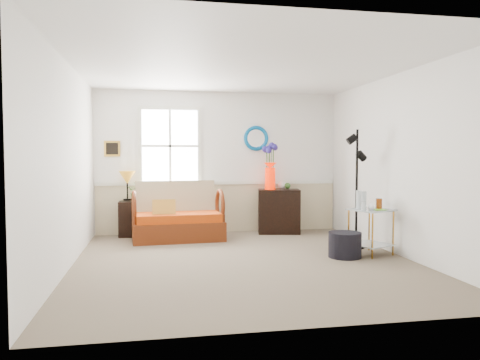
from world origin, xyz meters
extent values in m
cube|color=#706350|center=(0.00, 0.00, 0.00)|extent=(4.50, 5.00, 0.01)
cube|color=white|center=(0.00, 0.00, 2.60)|extent=(4.50, 5.00, 0.01)
cube|color=white|center=(0.00, 2.50, 1.30)|extent=(4.50, 0.01, 2.60)
cube|color=white|center=(0.00, -2.50, 1.30)|extent=(4.50, 0.01, 2.60)
cube|color=white|center=(-2.25, 0.00, 1.30)|extent=(0.01, 5.00, 2.60)
cube|color=white|center=(2.25, 0.00, 1.30)|extent=(0.01, 5.00, 2.60)
cube|color=#C9B990|center=(0.00, 2.48, 0.45)|extent=(4.46, 0.02, 0.90)
cube|color=white|center=(0.00, 2.47, 0.92)|extent=(4.46, 0.04, 0.06)
cube|color=gold|center=(-1.92, 2.48, 1.55)|extent=(0.28, 0.03, 0.28)
torus|color=#0975C4|center=(0.70, 2.48, 1.75)|extent=(0.47, 0.07, 0.47)
imported|color=#336025|center=(-1.49, 2.30, 0.75)|extent=(0.37, 0.39, 0.26)
cylinder|color=black|center=(1.43, 0.00, 0.18)|extent=(0.58, 0.58, 0.35)
camera|label=1|loc=(-1.19, -6.12, 1.43)|focal=35.00mm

